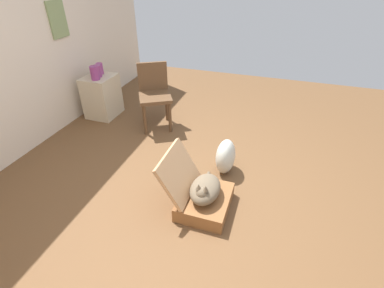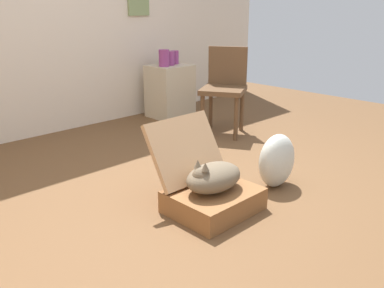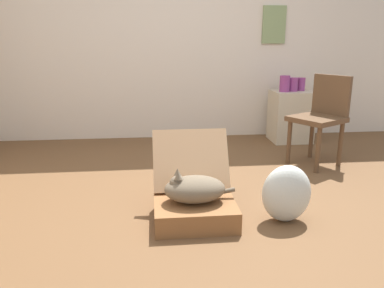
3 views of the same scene
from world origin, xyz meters
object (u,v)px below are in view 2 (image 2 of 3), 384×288
plastic_bag_white (277,161)px  vase_round (169,58)px  vase_short (175,57)px  cat (213,177)px  chair (225,86)px  side_table (170,91)px  vase_tall (164,58)px  suitcase_base (213,200)px

plastic_bag_white → vase_round: (0.81, 2.12, 0.50)m
plastic_bag_white → vase_short: vase_short is taller
cat → plastic_bag_white: 0.64m
cat → plastic_bag_white: bearing=-5.1°
chair → side_table: bearing=147.6°
side_table → vase_tall: 0.43m
suitcase_base → vase_short: bearing=53.5°
plastic_bag_white → vase_tall: bearing=71.7°
vase_tall → suitcase_base: bearing=-123.0°
cat → chair: size_ratio=0.56×
side_table → chair: chair is taller
cat → vase_short: vase_short is taller
side_table → suitcase_base: bearing=-124.8°
vase_round → chair: bearing=-92.3°
vase_tall → vase_short: bearing=18.3°
vase_short → vase_round: bearing=-162.0°
side_table → cat: bearing=-125.0°
plastic_bag_white → side_table: size_ratio=0.65×
vase_tall → vase_short: size_ratio=1.21×
suitcase_base → vase_round: 2.59m
plastic_bag_white → vase_short: bearing=66.8°
vase_tall → cat: bearing=-123.2°
plastic_bag_white → vase_round: size_ratio=2.47×
suitcase_base → chair: chair is taller
chair → cat: bearing=-80.8°
cat → vase_tall: size_ratio=2.59×
suitcase_base → vase_short: vase_short is taller
vase_tall → chair: size_ratio=0.22×
cat → vase_short: (1.56, 2.10, 0.46)m
cat → chair: (1.41, 1.15, 0.26)m
cat → vase_round: size_ratio=3.02×
side_table → vase_tall: size_ratio=3.24×
suitcase_base → cat: 0.17m
plastic_bag_white → vase_tall: 2.25m
suitcase_base → cat: (-0.01, 0.00, 0.17)m
plastic_bag_white → vase_tall: (0.69, 2.08, 0.52)m
plastic_bag_white → cat: bearing=174.9°
cat → vase_round: vase_round is taller
suitcase_base → side_table: size_ratio=0.89×
vase_short → suitcase_base: bearing=-126.5°
suitcase_base → vase_round: bearing=55.2°
cat → plastic_bag_white: plastic_bag_white is taller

